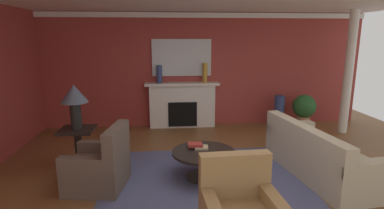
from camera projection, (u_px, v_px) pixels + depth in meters
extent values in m
plane|color=brown|center=(223.00, 183.00, 4.72)|extent=(9.86, 9.86, 0.00)
cube|color=#9E3833|center=(199.00, 70.00, 7.64)|extent=(8.19, 0.12, 2.79)
cube|color=white|center=(200.00, 15.00, 7.27)|extent=(8.19, 0.08, 0.12)
cube|color=#4C517A|center=(203.00, 177.00, 4.91)|extent=(3.09, 2.44, 0.01)
cube|color=white|center=(182.00, 106.00, 7.59)|extent=(1.60, 0.25, 1.06)
cube|color=black|center=(182.00, 113.00, 7.61)|extent=(0.70, 0.26, 0.60)
cube|color=white|center=(182.00, 84.00, 7.44)|extent=(1.80, 0.35, 0.06)
cube|color=silver|center=(182.00, 58.00, 7.44)|extent=(1.44, 0.04, 0.89)
cube|color=#BCB299|center=(321.00, 162.00, 4.97)|extent=(1.18, 2.20, 0.45)
cube|color=#BCB299|center=(303.00, 138.00, 4.81)|extent=(0.49, 2.11, 0.40)
cube|color=#BCB299|center=(366.00, 183.00, 4.05)|extent=(0.92, 0.32, 0.62)
cube|color=#BCB299|center=(290.00, 138.00, 5.86)|extent=(0.92, 0.32, 0.62)
cube|color=brown|center=(97.00, 173.00, 4.56)|extent=(0.91, 0.91, 0.44)
cube|color=brown|center=(117.00, 143.00, 4.44)|extent=(0.28, 0.82, 0.51)
cube|color=brown|center=(105.00, 160.00, 4.86)|extent=(0.81, 0.26, 0.60)
cube|color=brown|center=(88.00, 178.00, 4.22)|extent=(0.81, 0.26, 0.60)
cube|color=#9E7A4C|center=(235.00, 175.00, 3.43)|extent=(0.81, 0.20, 0.51)
cylinder|color=black|center=(204.00, 152.00, 4.81)|extent=(1.00, 1.00, 0.04)
cylinder|color=black|center=(203.00, 166.00, 4.86)|extent=(0.12, 0.12, 0.41)
cylinder|color=black|center=(203.00, 177.00, 4.90)|extent=(0.56, 0.56, 0.03)
cube|color=black|center=(77.00, 130.00, 5.14)|extent=(0.56, 0.56, 0.04)
cube|color=black|center=(79.00, 150.00, 5.21)|extent=(0.10, 0.10, 0.66)
cube|color=black|center=(80.00, 167.00, 5.28)|extent=(0.45, 0.45, 0.04)
cylinder|color=black|center=(76.00, 116.00, 5.08)|extent=(0.18, 0.18, 0.45)
cone|color=#4C566B|center=(74.00, 93.00, 5.00)|extent=(0.44, 0.44, 0.30)
cylinder|color=navy|center=(279.00, 112.00, 7.52)|extent=(0.25, 0.25, 0.81)
cylinder|color=navy|center=(159.00, 74.00, 7.31)|extent=(0.13, 0.13, 0.43)
cylinder|color=#B7892D|center=(205.00, 73.00, 7.40)|extent=(0.12, 0.12, 0.47)
cube|color=tan|center=(201.00, 147.00, 4.93)|extent=(0.23, 0.20, 0.03)
cube|color=maroon|center=(195.00, 145.00, 4.94)|extent=(0.23, 0.18, 0.05)
cylinder|color=#A8754C|center=(303.00, 122.00, 7.56)|extent=(0.32, 0.32, 0.30)
sphere|color=#28602D|center=(304.00, 106.00, 7.47)|extent=(0.56, 0.56, 0.56)
cylinder|color=white|center=(348.00, 73.00, 6.97)|extent=(0.20, 0.20, 2.79)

